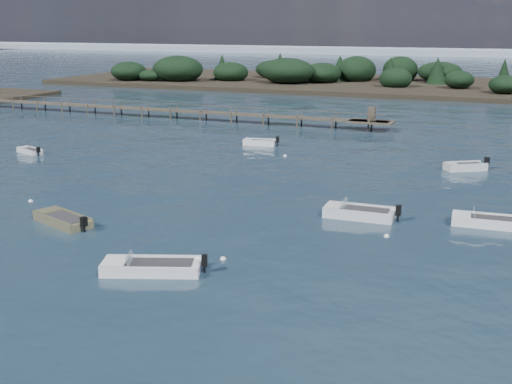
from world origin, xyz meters
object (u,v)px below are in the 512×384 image
at_px(tender_far_grey, 30,152).
at_px(jetty, 173,111).
at_px(dinghy_extra_a, 359,215).
at_px(dinghy_mid_white_b, 491,223).
at_px(tender_far_white, 260,144).
at_px(tender_far_grey_b, 465,168).
at_px(dinghy_mid_white_a, 151,269).
at_px(dinghy_mid_grey, 63,221).

height_order(tender_far_grey, jetty, jetty).
height_order(dinghy_extra_a, dinghy_mid_white_b, dinghy_extra_a).
xyz_separation_m(dinghy_mid_white_b, jetty, (-40.26, 32.52, 0.82)).
relative_size(tender_far_grey, jetty, 0.05).
relative_size(tender_far_white, tender_far_grey, 1.15).
bearing_deg(tender_far_grey_b, dinghy_extra_a, -106.92).
relative_size(dinghy_mid_white_a, tender_far_grey_b, 1.43).
xyz_separation_m(dinghy_mid_grey, tender_far_grey_b, (21.56, 24.85, 0.02)).
xyz_separation_m(tender_far_white, tender_far_grey, (-18.60, -12.03, -0.03)).
distance_m(dinghy_mid_white_a, jetty, 53.12).
bearing_deg(dinghy_mid_grey, tender_far_grey, 135.78).
bearing_deg(tender_far_grey_b, dinghy_mid_white_a, -112.71).
relative_size(dinghy_extra_a, tender_far_grey_b, 1.32).
xyz_separation_m(tender_far_white, tender_far_grey_b, (20.13, -3.89, 0.01)).
distance_m(tender_far_white, dinghy_mid_white_b, 29.88).
bearing_deg(dinghy_extra_a, dinghy_mid_white_b, 9.42).
distance_m(dinghy_mid_white_b, jetty, 51.76).
xyz_separation_m(dinghy_mid_grey, tender_far_grey, (-17.17, 16.71, -0.02)).
height_order(dinghy_mid_grey, dinghy_mid_white_b, dinghy_mid_white_b).
distance_m(dinghy_mid_white_a, tender_far_grey, 33.98).
xyz_separation_m(dinghy_extra_a, dinghy_mid_white_b, (7.81, 1.30, -0.02)).
relative_size(tender_far_white, dinghy_extra_a, 0.76).
height_order(dinghy_mid_grey, tender_far_grey_b, tender_far_grey_b).
xyz_separation_m(dinghy_mid_white_a, tender_far_grey, (-26.34, 21.47, -0.02)).
relative_size(tender_far_grey_b, jetty, 0.06).
height_order(dinghy_mid_white_a, tender_far_grey, dinghy_mid_white_a).
distance_m(dinghy_mid_white_a, tender_far_grey_b, 32.09).
bearing_deg(dinghy_mid_white_b, dinghy_mid_grey, -158.62).
height_order(dinghy_extra_a, jetty, jetty).
bearing_deg(tender_far_grey, dinghy_mid_grey, -44.22).
height_order(dinghy_mid_white_a, dinghy_mid_white_b, dinghy_mid_white_b).
xyz_separation_m(dinghy_extra_a, jetty, (-32.44, 33.82, 0.80)).
bearing_deg(dinghy_mid_grey, dinghy_mid_white_b, 21.38).
bearing_deg(dinghy_mid_white_b, dinghy_extra_a, -170.58).
bearing_deg(tender_far_grey, tender_far_white, 32.88).
bearing_deg(tender_far_grey, dinghy_mid_white_b, -9.83).
xyz_separation_m(dinghy_mid_white_a, tender_far_grey_b, (12.39, 29.61, 0.03)).
bearing_deg(jetty, dinghy_extra_a, -46.19).
relative_size(dinghy_mid_white_b, tender_far_grey, 1.57).
bearing_deg(dinghy_extra_a, dinghy_mid_grey, -153.51).
bearing_deg(tender_far_grey_b, tender_far_grey, -168.14).
relative_size(dinghy_mid_white_b, jetty, 0.08).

